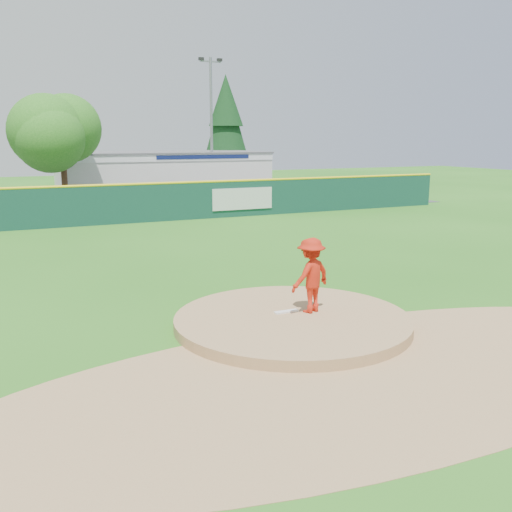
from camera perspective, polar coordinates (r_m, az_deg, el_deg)
name	(u,v)px	position (r m, az deg, el deg)	size (l,w,h in m)	color
ground	(292,326)	(13.43, 3.64, -7.01)	(120.00, 120.00, 0.00)	#286B19
pitchers_mound	(292,326)	(13.43, 3.64, -7.01)	(5.50, 5.50, 0.50)	#9E774C
pitching_rubber	(286,312)	(13.60, 3.05, -5.57)	(0.60, 0.15, 0.04)	white
infield_dirt_arc	(369,373)	(11.07, 11.24, -11.39)	(15.40, 15.40, 0.01)	#9E774C
parking_lot	(95,205)	(38.88, -15.85, 4.90)	(44.00, 16.00, 0.02)	#38383A
pitcher	(311,275)	(13.48, 5.50, -1.93)	(1.15, 0.66, 1.78)	red
van	(175,194)	(38.42, -8.14, 6.13)	(2.14, 4.63, 1.29)	white
pool_building_grp	(162,173)	(44.90, -9.39, 8.16)	(15.20, 8.20, 3.31)	silver
fence_banners	(106,205)	(29.72, -14.75, 4.92)	(18.61, 0.04, 1.20)	#560C0C
outfield_fence	(123,203)	(29.96, -13.11, 5.23)	(40.00, 0.14, 2.07)	#123C31
deciduous_tree	(61,134)	(36.39, -18.89, 11.47)	(5.60, 5.60, 7.36)	#382314
conifer_tree	(226,124)	(50.90, -3.01, 13.06)	(4.40, 4.40, 9.50)	#382314
light_pole_right	(211,121)	(42.93, -4.49, 13.31)	(1.75, 0.25, 10.00)	gray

